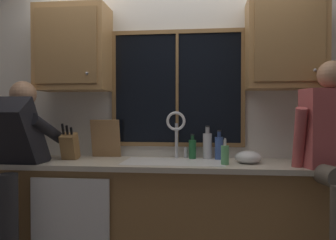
% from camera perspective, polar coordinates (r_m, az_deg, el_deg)
% --- Properties ---
extents(back_wall, '(5.71, 0.12, 2.55)m').
position_cam_1_polar(back_wall, '(3.18, 0.44, 0.54)').
color(back_wall, silver).
rests_on(back_wall, floor).
extents(window_glass, '(1.10, 0.02, 0.95)m').
position_cam_1_polar(window_glass, '(3.11, 1.51, 5.13)').
color(window_glass, black).
extents(window_frame_top, '(1.17, 0.02, 0.04)m').
position_cam_1_polar(window_frame_top, '(3.17, 1.49, 14.06)').
color(window_frame_top, brown).
extents(window_frame_bottom, '(1.17, 0.02, 0.04)m').
position_cam_1_polar(window_frame_bottom, '(3.11, 1.48, -3.96)').
color(window_frame_bottom, brown).
extents(window_frame_left, '(0.03, 0.02, 0.95)m').
position_cam_1_polar(window_frame_left, '(3.20, -8.72, 5.01)').
color(window_frame_left, brown).
extents(window_frame_right, '(0.03, 0.02, 0.95)m').
position_cam_1_polar(window_frame_right, '(3.10, 12.03, 5.12)').
color(window_frame_right, brown).
extents(window_mullion_center, '(0.02, 0.02, 0.95)m').
position_cam_1_polar(window_mullion_center, '(3.10, 1.49, 5.15)').
color(window_mullion_center, brown).
extents(lower_cabinet_run, '(3.31, 0.58, 0.88)m').
position_cam_1_polar(lower_cabinet_run, '(2.96, -0.34, -15.92)').
color(lower_cabinet_run, olive).
rests_on(lower_cabinet_run, floor).
extents(countertop, '(3.37, 0.62, 0.04)m').
position_cam_1_polar(countertop, '(2.84, -0.39, -7.14)').
color(countertop, beige).
rests_on(countertop, lower_cabinet_run).
extents(dishwasher_front, '(0.60, 0.02, 0.74)m').
position_cam_1_polar(dishwasher_front, '(2.82, -15.54, -16.44)').
color(dishwasher_front, white).
extents(upper_cabinet_left, '(0.61, 0.36, 0.72)m').
position_cam_1_polar(upper_cabinet_left, '(3.20, -15.03, 11.03)').
color(upper_cabinet_left, '#A87A47').
extents(upper_cabinet_right, '(0.61, 0.36, 0.72)m').
position_cam_1_polar(upper_cabinet_right, '(3.04, 18.38, 11.53)').
color(upper_cabinet_right, '#A87A47').
extents(sink, '(0.80, 0.46, 0.21)m').
position_cam_1_polar(sink, '(2.85, 0.96, -8.67)').
color(sink, silver).
rests_on(sink, lower_cabinet_run).
extents(faucet, '(0.18, 0.09, 0.40)m').
position_cam_1_polar(faucet, '(2.99, 1.45, -1.45)').
color(faucet, silver).
rests_on(faucet, countertop).
extents(person_standing, '(0.53, 0.69, 1.57)m').
position_cam_1_polar(person_standing, '(2.92, -24.36, -5.76)').
color(person_standing, '#262628').
rests_on(person_standing, floor).
extents(person_sitting_on_counter, '(0.54, 0.64, 1.26)m').
position_cam_1_polar(person_sitting_on_counter, '(2.68, 25.48, -3.37)').
color(person_sitting_on_counter, '#595147').
rests_on(person_sitting_on_counter, countertop).
extents(knife_block, '(0.12, 0.18, 0.32)m').
position_cam_1_polar(knife_block, '(3.06, -15.57, -4.15)').
color(knife_block, olive).
rests_on(knife_block, countertop).
extents(cutting_board, '(0.26, 0.09, 0.33)m').
position_cam_1_polar(cutting_board, '(3.15, -10.03, -2.95)').
color(cutting_board, '#997047').
rests_on(cutting_board, countertop).
extents(mixing_bowl, '(0.20, 0.20, 0.10)m').
position_cam_1_polar(mixing_bowl, '(2.81, 12.81, -5.90)').
color(mixing_bowl, silver).
rests_on(mixing_bowl, countertop).
extents(soap_dispenser, '(0.06, 0.07, 0.20)m').
position_cam_1_polar(soap_dispenser, '(2.70, 9.17, -5.51)').
color(soap_dispenser, '#59A566').
rests_on(soap_dispenser, countertop).
extents(bottle_green_glass, '(0.06, 0.06, 0.21)m').
position_cam_1_polar(bottle_green_glass, '(3.00, 3.96, -4.63)').
color(bottle_green_glass, '#1E592D').
rests_on(bottle_green_glass, countertop).
extents(bottle_tall_clear, '(0.07, 0.07, 0.25)m').
position_cam_1_polar(bottle_tall_clear, '(2.98, 8.24, -4.39)').
color(bottle_tall_clear, '#334C8C').
rests_on(bottle_tall_clear, countertop).
extents(bottle_amber_small, '(0.08, 0.08, 0.28)m').
position_cam_1_polar(bottle_amber_small, '(3.01, 6.38, -4.06)').
color(bottle_amber_small, '#B7B7BC').
rests_on(bottle_amber_small, countertop).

